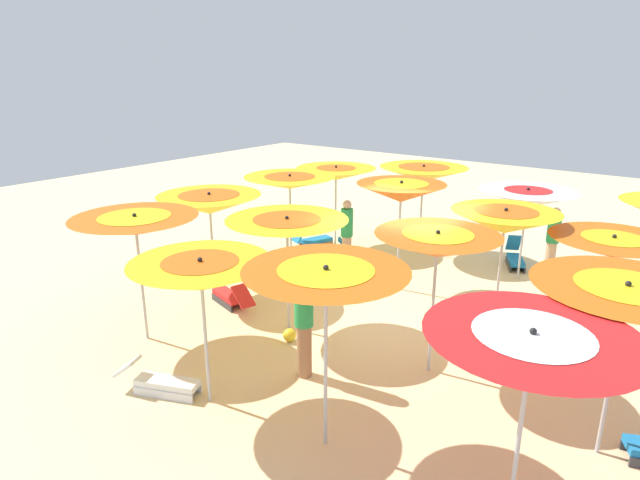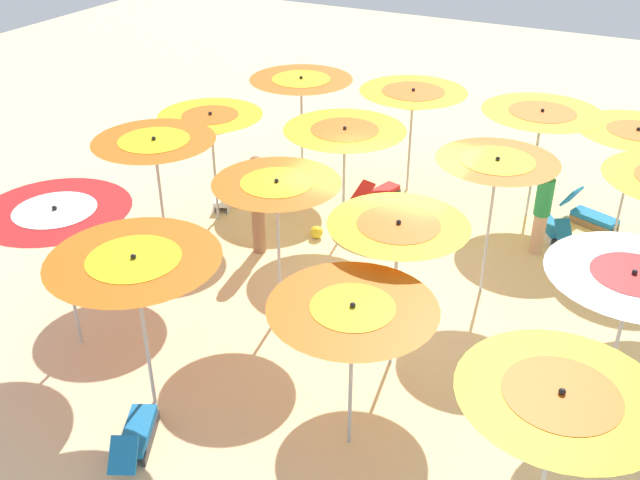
{
  "view_description": "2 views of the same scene",
  "coord_description": "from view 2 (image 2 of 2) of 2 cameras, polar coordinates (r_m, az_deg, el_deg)",
  "views": [
    {
      "loc": [
        4.45,
        -8.33,
        4.68
      ],
      "look_at": [
        -1.64,
        -0.23,
        1.45
      ],
      "focal_mm": 29.85,
      "sensor_mm": 36.0,
      "label": 1
    },
    {
      "loc": [
        9.56,
        3.83,
        6.9
      ],
      "look_at": [
        1.23,
        -0.45,
        1.53
      ],
      "focal_mm": 40.8,
      "sensor_mm": 36.0,
      "label": 2
    }
  ],
  "objects": [
    {
      "name": "beach_umbrella_14",
      "position": [
        9.22,
        -14.26,
        -2.42
      ],
      "size": [
        2.16,
        2.16,
        2.37
      ],
      "color": "#B2B2B7",
      "rests_on": "ground"
    },
    {
      "name": "lounger_1",
      "position": [
        14.59,
        17.73,
        0.97
      ],
      "size": [
        1.14,
        0.89,
        0.58
      ],
      "rotation": [
        0.0,
        0.0,
        3.72
      ],
      "color": "silver",
      "rests_on": "ground"
    },
    {
      "name": "lounger_5",
      "position": [
        9.76,
        -14.28,
        -14.65
      ],
      "size": [
        1.26,
        0.86,
        0.56
      ],
      "rotation": [
        0.0,
        0.0,
        3.6
      ],
      "color": "#333338",
      "rests_on": "ground"
    },
    {
      "name": "beach_umbrella_8",
      "position": [
        9.76,
        23.2,
        -3.41
      ],
      "size": [
        2.15,
        2.15,
        2.19
      ],
      "color": "#B2B2B7",
      "rests_on": "ground"
    },
    {
      "name": "beach_umbrella_3",
      "position": [
        15.46,
        -1.48,
        11.97
      ],
      "size": [
        2.15,
        2.15,
        2.37
      ],
      "color": "#B2B2B7",
      "rests_on": "ground"
    },
    {
      "name": "ground",
      "position": [
        12.41,
        4.45,
        -4.14
      ],
      "size": [
        39.22,
        39.22,
        0.04
      ],
      "primitive_type": "cube",
      "color": "beige"
    },
    {
      "name": "beach_umbrella_5",
      "position": [
        11.62,
        13.63,
        5.22
      ],
      "size": [
        1.91,
        1.91,
        2.48
      ],
      "color": "#B2B2B7",
      "rests_on": "ground"
    },
    {
      "name": "beach_umbrella_1",
      "position": [
        14.53,
        16.96,
        9.05
      ],
      "size": [
        2.27,
        2.27,
        2.26
      ],
      "color": "#B2B2B7",
      "rests_on": "ground"
    },
    {
      "name": "beach_umbrella_7",
      "position": [
        13.92,
        -8.54,
        8.9
      ],
      "size": [
        1.96,
        1.96,
        2.26
      ],
      "color": "#B2B2B7",
      "rests_on": "ground"
    },
    {
      "name": "beach_umbrella_13",
      "position": [
        8.42,
        2.55,
        -6.15
      ],
      "size": [
        2.0,
        2.0,
        2.17
      ],
      "color": "#B2B2B7",
      "rests_on": "ground"
    },
    {
      "name": "beach_umbrella_10",
      "position": [
        10.76,
        -3.4,
        3.69
      ],
      "size": [
        1.92,
        1.92,
        2.4
      ],
      "color": "#B2B2B7",
      "rests_on": "ground"
    },
    {
      "name": "beach_umbrella_11",
      "position": [
        12.26,
        -12.8,
        6.82
      ],
      "size": [
        2.02,
        2.02,
        2.51
      ],
      "color": "#B2B2B7",
      "rests_on": "ground"
    },
    {
      "name": "beach_umbrella_2",
      "position": [
        15.19,
        7.28,
        10.82
      ],
      "size": [
        2.2,
        2.2,
        2.26
      ],
      "color": "#B2B2B7",
      "rests_on": "ground"
    },
    {
      "name": "beach_umbrella_15",
      "position": [
        10.72,
        -19.92,
        1.38
      ],
      "size": [
        2.09,
        2.09,
        2.35
      ],
      "color": "#B2B2B7",
      "rests_on": "ground"
    },
    {
      "name": "beach_ball",
      "position": [
        13.87,
        -0.27,
        0.61
      ],
      "size": [
        0.24,
        0.24,
        0.24
      ],
      "primitive_type": "sphere",
      "color": "yellow",
      "rests_on": "ground"
    },
    {
      "name": "beach_umbrella_6",
      "position": [
        13.19,
        1.94,
        8.04
      ],
      "size": [
        2.22,
        2.22,
        2.22
      ],
      "color": "#B2B2B7",
      "rests_on": "ground"
    },
    {
      "name": "beach_umbrella_9",
      "position": [
        9.72,
        6.12,
        0.25
      ],
      "size": [
        1.9,
        1.9,
        2.38
      ],
      "color": "#B2B2B7",
      "rests_on": "ground"
    },
    {
      "name": "lounger_3",
      "position": [
        15.25,
        4.6,
        3.72
      ],
      "size": [
        1.35,
        0.67,
        0.58
      ],
      "rotation": [
        0.0,
        0.0,
        9.15
      ],
      "color": "#333338",
      "rests_on": "ground"
    },
    {
      "name": "beachgoer_1",
      "position": [
        13.07,
        -4.92,
        2.98
      ],
      "size": [
        0.3,
        0.3,
        1.91
      ],
      "rotation": [
        0.0,
        0.0,
        4.57
      ],
      "color": "#A3704C",
      "rests_on": "ground"
    },
    {
      "name": "beachgoer_0",
      "position": [
        13.64,
        17.03,
        2.3
      ],
      "size": [
        0.3,
        0.3,
        1.7
      ],
      "rotation": [
        0.0,
        0.0,
        3.59
      ],
      "color": "#D8A87F",
      "rests_on": "ground"
    },
    {
      "name": "beach_umbrella_12",
      "position": [
        7.35,
        18.19,
        -12.5
      ],
      "size": [
        1.99,
        1.99,
        2.38
      ],
      "color": "#B2B2B7",
      "rests_on": "ground"
    },
    {
      "name": "lounger_0",
      "position": [
        15.29,
        20.45,
        1.89
      ],
      "size": [
        0.76,
        1.2,
        0.65
      ],
      "rotation": [
        0.0,
        0.0,
        7.49
      ],
      "color": "olive",
      "rests_on": "ground"
    },
    {
      "name": "beach_umbrella_0",
      "position": [
        14.19,
        23.55,
        7.27
      ],
      "size": [
        2.16,
        2.16,
        2.26
      ],
      "color": "#B2B2B7",
      "rests_on": "ground"
    },
    {
      "name": "lounger_4",
      "position": [
        15.35,
        -7.41,
        3.66
      ],
      "size": [
        1.35,
        0.81,
        0.52
      ],
      "rotation": [
        0.0,
        0.0,
        6.68
      ],
      "color": "silver",
      "rests_on": "ground"
    }
  ]
}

